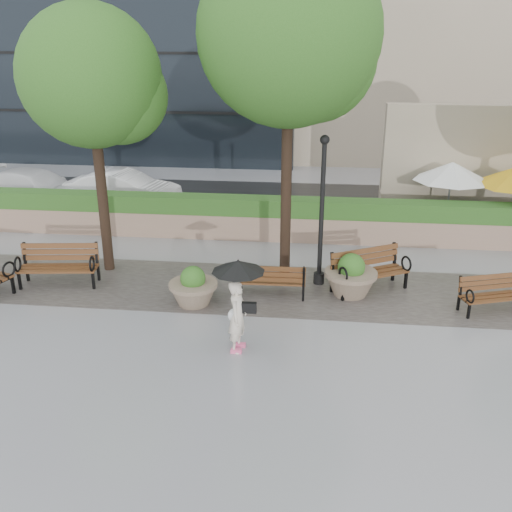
# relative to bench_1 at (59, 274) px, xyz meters

# --- Properties ---
(ground) EXTENTS (100.00, 100.00, 0.00)m
(ground) POSITION_rel_bench_1_xyz_m (4.43, -2.67, -0.32)
(ground) COLOR gray
(ground) RESTS_ON ground
(cobble_strip) EXTENTS (28.00, 3.20, 0.01)m
(cobble_strip) POSITION_rel_bench_1_xyz_m (4.43, 0.33, -0.32)
(cobble_strip) COLOR #383330
(cobble_strip) RESTS_ON ground
(hedge_wall) EXTENTS (24.00, 0.80, 1.35)m
(hedge_wall) POSITION_rel_bench_1_xyz_m (4.43, 4.33, 0.34)
(hedge_wall) COLOR #92755E
(hedge_wall) RESTS_ON ground
(asphalt_street) EXTENTS (40.00, 7.00, 0.00)m
(asphalt_street) POSITION_rel_bench_1_xyz_m (4.43, 8.33, -0.32)
(asphalt_street) COLOR black
(asphalt_street) RESTS_ON ground
(bench_1) EXTENTS (2.09, 1.05, 1.08)m
(bench_1) POSITION_rel_bench_1_xyz_m (0.00, 0.00, 0.00)
(bench_1) COLOR brown
(bench_1) RESTS_ON ground
(bench_2) EXTENTS (1.71, 0.71, 0.90)m
(bench_2) POSITION_rel_bench_1_xyz_m (5.63, -0.08, -0.05)
(bench_2) COLOR brown
(bench_2) RESTS_ON ground
(bench_3) EXTENTS (2.11, 1.66, 1.07)m
(bench_3) POSITION_rel_bench_1_xyz_m (8.10, 0.56, -0.00)
(bench_3) COLOR brown
(bench_3) RESTS_ON ground
(bench_4) EXTENTS (1.73, 1.12, 0.87)m
(bench_4) POSITION_rel_bench_1_xyz_m (10.96, -0.34, -0.06)
(bench_4) COLOR brown
(bench_4) RESTS_ON ground
(planter_left) EXTENTS (1.19, 1.19, 1.00)m
(planter_left) POSITION_rel_bench_1_xyz_m (3.76, -0.74, 0.07)
(planter_left) COLOR #7F6B56
(planter_left) RESTS_ON ground
(planter_right) EXTENTS (1.32, 1.32, 1.11)m
(planter_right) POSITION_rel_bench_1_xyz_m (7.61, 0.24, 0.11)
(planter_right) COLOR #7F6B56
(planter_right) RESTS_ON ground
(lamppost) EXTENTS (0.28, 0.28, 3.94)m
(lamppost) POSITION_rel_bench_1_xyz_m (6.81, 0.86, 1.41)
(lamppost) COLOR black
(lamppost) RESTS_ON ground
(tree_0) EXTENTS (3.64, 3.58, 7.01)m
(tree_0) POSITION_rel_bench_1_xyz_m (1.05, 1.30, 4.76)
(tree_0) COLOR black
(tree_0) RESTS_ON ground
(tree_1) EXTENTS (4.45, 4.45, 8.45)m
(tree_1) POSITION_rel_bench_1_xyz_m (6.01, 1.47, 5.75)
(tree_1) COLOR black
(tree_1) RESTS_ON ground
(patio_umb_white) EXTENTS (2.50, 2.50, 2.30)m
(patio_umb_white) POSITION_rel_bench_1_xyz_m (11.05, 5.88, 1.67)
(patio_umb_white) COLOR black
(patio_umb_white) RESTS_ON ground
(car_left) EXTENTS (5.30, 3.21, 1.44)m
(car_left) POSITION_rel_bench_1_xyz_m (-3.92, 6.84, 0.40)
(car_left) COLOR silver
(car_left) RESTS_ON ground
(car_right) EXTENTS (4.44, 1.91, 1.42)m
(car_right) POSITION_rel_bench_1_xyz_m (-0.63, 7.18, 0.39)
(car_right) COLOR silver
(car_right) RESTS_ON ground
(pedestrian) EXTENTS (1.09, 1.09, 2.00)m
(pedestrian) POSITION_rel_bench_1_xyz_m (5.16, -2.75, 0.90)
(pedestrian) COLOR beige
(pedestrian) RESTS_ON ground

